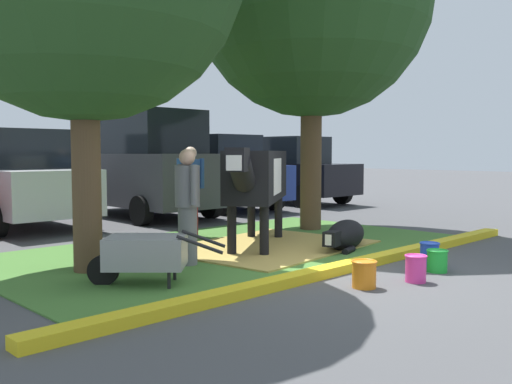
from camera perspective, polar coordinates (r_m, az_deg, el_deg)
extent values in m
plane|color=#4C4C4F|center=(7.40, 8.01, -8.12)|extent=(80.00, 80.00, 0.00)
cube|color=#477A33|center=(9.13, -2.17, -5.69)|extent=(7.69, 4.31, 0.02)
cube|color=yellow|center=(7.61, 9.73, -7.33)|extent=(8.89, 0.24, 0.12)
cube|color=tan|center=(9.15, 1.33, -5.57)|extent=(3.47, 2.77, 0.04)
cylinder|color=brown|center=(7.52, -16.84, 1.80)|extent=(0.37, 0.37, 2.56)
cylinder|color=brown|center=(11.24, 5.60, 3.59)|extent=(0.42, 0.42, 2.94)
cube|color=black|center=(9.12, 0.12, 1.69)|extent=(2.27, 1.92, 0.80)
cube|color=white|center=(8.97, -0.03, 1.65)|extent=(1.15, 1.11, 0.56)
cylinder|color=black|center=(7.81, -1.44, 2.02)|extent=(0.70, 0.63, 0.58)
cube|color=black|center=(7.49, -1.90, 3.31)|extent=(0.51, 0.47, 0.32)
cube|color=white|center=(7.29, -2.20, 2.98)|extent=(0.21, 0.23, 0.20)
cylinder|color=black|center=(8.30, 0.84, -4.01)|extent=(0.14, 0.14, 0.78)
cylinder|color=black|center=(8.39, -2.48, -3.93)|extent=(0.14, 0.14, 0.78)
cylinder|color=black|center=(10.00, 2.29, -2.64)|extent=(0.14, 0.14, 0.78)
cylinder|color=black|center=(10.07, -0.48, -2.59)|extent=(0.14, 0.14, 0.78)
cylinder|color=black|center=(10.32, 1.18, 0.57)|extent=(0.06, 0.06, 0.70)
ellipsoid|color=black|center=(9.08, 9.10, -4.32)|extent=(1.19, 0.77, 0.48)
cube|color=black|center=(8.52, 7.71, -4.72)|extent=(0.32, 0.27, 0.22)
cube|color=silver|center=(8.41, 7.41, -4.83)|extent=(0.09, 0.11, 0.16)
cylinder|color=black|center=(8.72, 9.41, -5.87)|extent=(0.36, 0.19, 0.10)
cylinder|color=slate|center=(7.74, -6.95, -4.50)|extent=(0.26, 0.26, 0.82)
cylinder|color=slate|center=(7.67, -6.99, 0.60)|extent=(0.34, 0.34, 0.56)
sphere|color=tan|center=(7.65, -7.02, 3.52)|extent=(0.22, 0.22, 0.22)
cylinder|color=slate|center=(7.87, -7.64, 0.89)|extent=(0.09, 0.09, 0.53)
cylinder|color=slate|center=(7.46, -6.32, 0.73)|extent=(0.09, 0.09, 0.53)
cylinder|color=maroon|center=(10.41, -6.62, -2.22)|extent=(0.26, 0.26, 0.85)
cylinder|color=#23478C|center=(10.35, -6.65, 1.71)|extent=(0.34, 0.34, 0.58)
sphere|color=beige|center=(10.34, -6.67, 3.96)|extent=(0.23, 0.23, 0.23)
cylinder|color=#23478C|center=(10.43, -5.52, 1.90)|extent=(0.09, 0.09, 0.55)
cylinder|color=#23478C|center=(10.27, -7.80, 1.85)|extent=(0.09, 0.09, 0.55)
cube|color=gray|center=(6.68, -11.12, -5.98)|extent=(1.06, 1.06, 0.36)
cylinder|color=black|center=(6.83, -15.25, -7.70)|extent=(0.33, 0.32, 0.36)
cylinder|color=black|center=(6.47, -8.83, -8.81)|extent=(0.04, 0.04, 0.24)
cylinder|color=black|center=(6.89, -8.26, -8.00)|extent=(0.04, 0.04, 0.24)
cylinder|color=black|center=(6.35, -5.73, -5.35)|extent=(0.40, 0.40, 0.23)
cylinder|color=black|center=(6.78, -5.35, -4.75)|extent=(0.40, 0.40, 0.23)
cylinder|color=orange|center=(6.62, 10.92, -8.25)|extent=(0.27, 0.27, 0.30)
torus|color=orange|center=(6.59, 10.94, -6.96)|extent=(0.30, 0.30, 0.02)
cylinder|color=#EA3893|center=(7.05, 15.92, -7.53)|extent=(0.24, 0.24, 0.32)
torus|color=#EA3893|center=(7.02, 15.94, -6.27)|extent=(0.27, 0.27, 0.02)
cylinder|color=green|center=(7.71, 17.92, -6.71)|extent=(0.26, 0.26, 0.28)
torus|color=green|center=(7.69, 17.94, -5.69)|extent=(0.28, 0.28, 0.02)
cylinder|color=blue|center=(8.08, 17.20, -6.10)|extent=(0.25, 0.25, 0.31)
torus|color=blue|center=(8.05, 17.23, -5.00)|extent=(0.28, 0.28, 0.02)
cube|color=silver|center=(12.86, -23.19, 0.23)|extent=(1.87, 4.43, 0.90)
cube|color=black|center=(12.83, -23.29, 4.02)|extent=(1.62, 2.22, 0.80)
cylinder|color=black|center=(14.54, -21.80, -1.10)|extent=(0.23, 0.64, 0.64)
cylinder|color=black|center=(11.95, -16.66, -2.05)|extent=(0.23, 0.64, 0.64)
cube|color=#3D3D42|center=(13.86, -11.58, 1.35)|extent=(1.97, 4.63, 1.20)
cube|color=black|center=(13.86, -11.64, 5.90)|extent=(1.72, 3.23, 1.00)
cylinder|color=black|center=(14.75, -17.78, -0.94)|extent=(0.23, 0.64, 0.64)
cylinder|color=black|center=(15.67, -11.52, -0.54)|extent=(0.23, 0.64, 0.64)
cylinder|color=black|center=(12.14, -11.58, -1.86)|extent=(0.23, 0.64, 0.64)
cylinder|color=black|center=(13.24, -4.60, -1.31)|extent=(0.23, 0.64, 0.64)
cube|color=navy|center=(15.47, -4.21, 1.14)|extent=(1.87, 4.43, 0.90)
cube|color=black|center=(15.45, -4.22, 4.29)|extent=(1.62, 2.22, 0.80)
cylinder|color=black|center=(16.11, -9.91, -0.40)|extent=(0.23, 0.64, 0.64)
cylinder|color=black|center=(17.17, -4.92, -0.08)|extent=(0.23, 0.64, 0.64)
cylinder|color=black|center=(13.83, -3.30, -1.07)|extent=(0.23, 0.64, 0.64)
cylinder|color=black|center=(15.06, 1.92, -0.65)|extent=(0.23, 0.64, 0.64)
cube|color=black|center=(17.33, 3.20, 1.46)|extent=(1.87, 4.43, 0.90)
cube|color=black|center=(17.31, 3.21, 4.27)|extent=(1.62, 2.22, 0.80)
cylinder|color=black|center=(17.75, -2.17, 0.07)|extent=(0.23, 0.64, 0.64)
cylinder|color=black|center=(18.99, 1.90, 0.33)|extent=(0.23, 0.64, 0.64)
cylinder|color=black|center=(15.73, 4.76, -0.46)|extent=(0.23, 0.64, 0.64)
cylinder|color=black|center=(17.12, 8.76, -0.13)|extent=(0.23, 0.64, 0.64)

